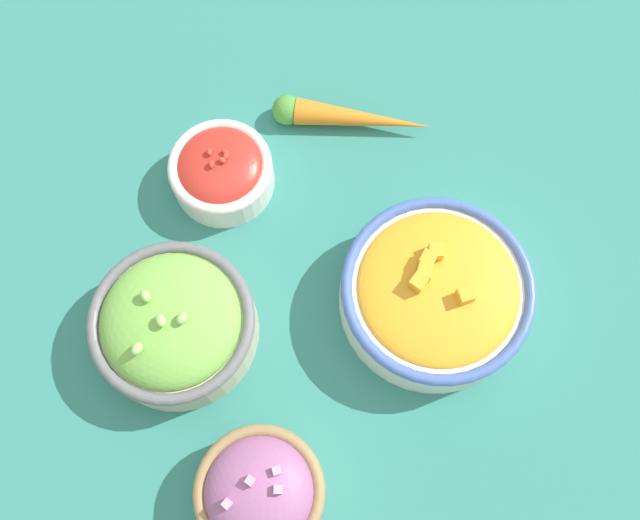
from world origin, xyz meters
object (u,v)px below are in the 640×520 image
object	(u,v)px
bowl_squash	(436,292)
loose_carrot	(347,117)
bowl_cherry_tomatoes	(221,171)
bowl_lettuce	(173,324)
bowl_red_onion	(260,492)

from	to	relation	value
bowl_squash	loose_carrot	size ratio (longest dim) A/B	1.19
bowl_cherry_tomatoes	bowl_lettuce	size ratio (longest dim) A/B	0.68
bowl_squash	bowl_cherry_tomatoes	bearing A→B (deg)	98.39
bowl_lettuce	loose_carrot	world-z (taller)	bowl_lettuce
bowl_cherry_tomatoes	bowl_lettuce	distance (m)	0.18
bowl_red_onion	bowl_cherry_tomatoes	bearing A→B (deg)	48.93
bowl_lettuce	loose_carrot	distance (m)	0.31
bowl_squash	loose_carrot	xyz separation A→B (m)	(0.11, 0.20, -0.02)
bowl_lettuce	loose_carrot	xyz separation A→B (m)	(0.30, 0.02, -0.02)
bowl_red_onion	bowl_cherry_tomatoes	size ratio (longest dim) A/B	1.09
bowl_lettuce	bowl_squash	bearing A→B (deg)	-42.72
bowl_red_onion	loose_carrot	xyz separation A→B (m)	(0.37, 0.20, -0.02)
bowl_cherry_tomatoes	bowl_lettuce	world-z (taller)	bowl_lettuce
bowl_red_onion	bowl_cherry_tomatoes	world-z (taller)	bowl_red_onion
bowl_red_onion	bowl_lettuce	xyz separation A→B (m)	(0.06, 0.17, 0.00)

